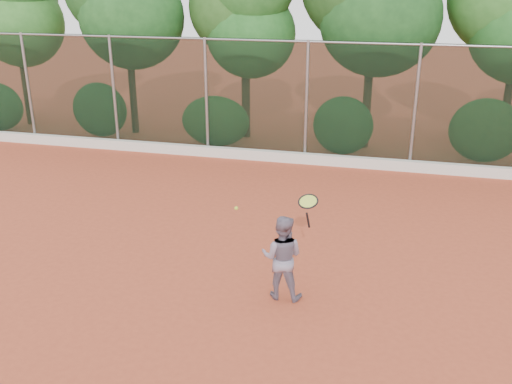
# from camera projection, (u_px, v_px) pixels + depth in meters

# --- Properties ---
(ground) EXTENTS (80.00, 80.00, 0.00)m
(ground) POSITION_uv_depth(u_px,v_px,m) (243.00, 274.00, 10.52)
(ground) COLOR #AD4428
(ground) RESTS_ON ground
(concrete_curb) EXTENTS (24.00, 0.20, 0.30)m
(concrete_curb) POSITION_uv_depth(u_px,v_px,m) (304.00, 158.00, 16.65)
(concrete_curb) COLOR silver
(concrete_curb) RESTS_ON ground
(tennis_player) EXTENTS (0.73, 0.57, 1.49)m
(tennis_player) POSITION_uv_depth(u_px,v_px,m) (282.00, 257.00, 9.53)
(tennis_player) COLOR slate
(tennis_player) RESTS_ON ground
(chainlink_fence) EXTENTS (24.09, 0.09, 3.50)m
(chainlink_fence) POSITION_uv_depth(u_px,v_px,m) (307.00, 99.00, 16.20)
(chainlink_fence) COLOR black
(chainlink_fence) RESTS_ON ground
(foliage_backdrop) EXTENTS (23.70, 3.63, 7.55)m
(foliage_backdrop) POSITION_uv_depth(u_px,v_px,m) (302.00, 2.00, 17.21)
(foliage_backdrop) COLOR #47311B
(foliage_backdrop) RESTS_ON ground
(tennis_racket) EXTENTS (0.38, 0.36, 0.59)m
(tennis_racket) POSITION_uv_depth(u_px,v_px,m) (308.00, 204.00, 8.97)
(tennis_racket) COLOR black
(tennis_racket) RESTS_ON ground
(tennis_ball_in_flight) EXTENTS (0.06, 0.06, 0.06)m
(tennis_ball_in_flight) POSITION_uv_depth(u_px,v_px,m) (236.00, 208.00, 9.34)
(tennis_ball_in_flight) COLOR #B8D22F
(tennis_ball_in_flight) RESTS_ON ground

